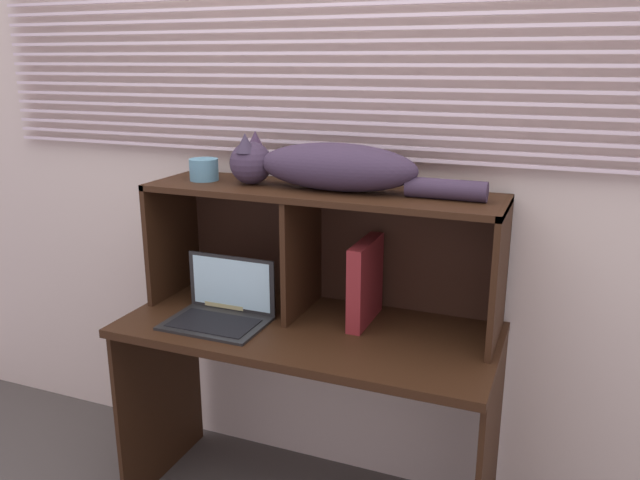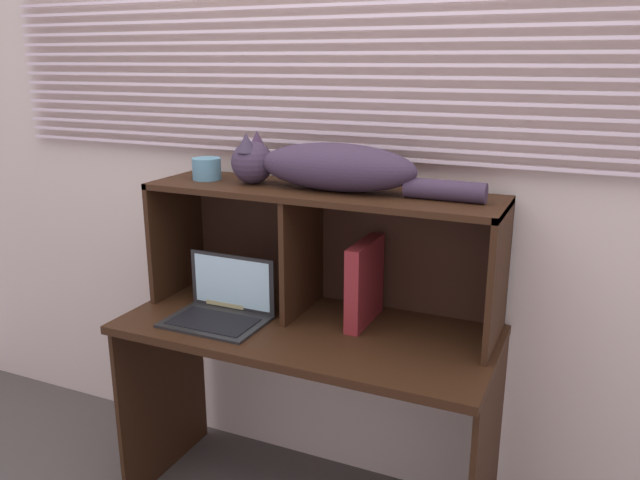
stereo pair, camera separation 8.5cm
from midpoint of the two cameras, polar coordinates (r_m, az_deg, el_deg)
The scene contains 8 objects.
back_panel_with_blinds at distance 2.40m, azimuth 0.97°, elevation 6.34°, with size 4.40×0.08×2.50m.
desk at distance 2.31m, azimuth -2.19°, elevation -11.32°, with size 1.31×0.60×0.76m.
hutch_shelf_unit at distance 2.27m, azimuth -0.96°, elevation 1.17°, with size 1.27×0.35×0.47m.
cat at distance 2.18m, azimuth -0.64°, elevation 6.60°, with size 0.91×0.19×0.19m.
laptop at distance 2.31m, azimuth -9.93°, elevation -6.12°, with size 0.35×0.25×0.22m.
binder_upright at distance 2.23m, azimuth 3.00°, elevation -3.77°, with size 0.05×0.26×0.30m, color maroon.
book_stack at distance 2.48m, azimuth -8.38°, elevation -4.99°, with size 0.16×0.22×0.05m.
small_basket at distance 2.42m, azimuth -11.38°, elevation 6.22°, with size 0.11×0.11×0.08m, color teal.
Camera 1 is at (0.81, -1.68, 1.66)m, focal length 35.63 mm.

